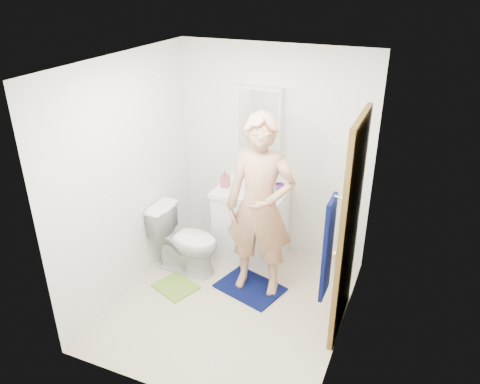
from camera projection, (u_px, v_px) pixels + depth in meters
name	position (u px, v px, depth m)	size (l,w,h in m)	color
floor	(231.00, 304.00, 4.75)	(2.20, 2.40, 0.02)	beige
ceiling	(228.00, 61.00, 3.70)	(2.20, 2.40, 0.02)	white
wall_back	(274.00, 153.00, 5.23)	(2.20, 0.02, 2.40)	white
wall_front	(158.00, 269.00, 3.22)	(2.20, 0.02, 2.40)	white
wall_left	(127.00, 178.00, 4.62)	(0.02, 2.40, 2.40)	white
wall_right	(353.00, 221.00, 3.84)	(0.02, 2.40, 2.40)	white
vanity_cabinet	(251.00, 225.00, 5.39)	(0.75, 0.55, 0.80)	white
countertop	(251.00, 192.00, 5.20)	(0.79, 0.59, 0.05)	white
sink_basin	(251.00, 190.00, 5.19)	(0.40, 0.40, 0.03)	white
faucet	(257.00, 179.00, 5.31)	(0.03, 0.03, 0.12)	silver
medicine_cabinet	(260.00, 119.00, 5.05)	(0.50, 0.12, 0.70)	white
mirror_panel	(258.00, 120.00, 5.00)	(0.46, 0.01, 0.66)	white
door	(349.00, 230.00, 4.05)	(0.05, 0.80, 2.05)	brown
door_knob	(336.00, 255.00, 3.83)	(0.07, 0.07, 0.07)	gold
towel	(328.00, 248.00, 3.37)	(0.03, 0.24, 0.80)	#060E41
towel_hook	(339.00, 197.00, 3.17)	(0.02, 0.02, 0.06)	silver
toilet	(186.00, 240.00, 5.13)	(0.42, 0.74, 0.76)	white
bath_mat	(250.00, 287.00, 4.96)	(0.66, 0.47, 0.02)	#060E41
green_rug	(176.00, 286.00, 4.98)	(0.41, 0.35, 0.02)	#79A838
soap_dispenser	(225.00, 179.00, 5.22)	(0.09, 0.09, 0.19)	#AA4F58
toothbrush_cup	(280.00, 188.00, 5.14)	(0.11, 0.11, 0.09)	#794393
man	(260.00, 207.00, 4.56)	(0.69, 0.45, 1.88)	tan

